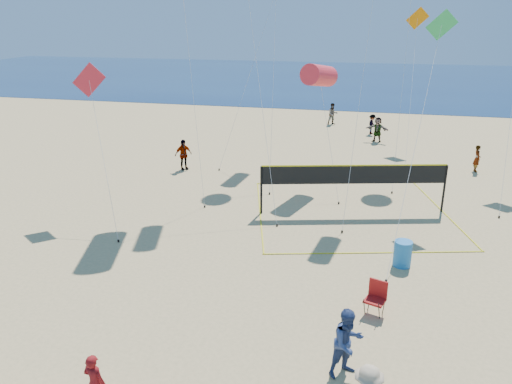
% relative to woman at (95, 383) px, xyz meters
% --- Properties ---
extents(ground, '(120.00, 120.00, 0.00)m').
position_rel_woman_xyz_m(ground, '(2.69, 2.27, -0.76)').
color(ground, tan).
rests_on(ground, ground).
extents(ocean, '(140.00, 50.00, 0.03)m').
position_rel_woman_xyz_m(ocean, '(2.69, 64.27, -0.74)').
color(ocean, '#10264D').
rests_on(ocean, ground).
extents(woman, '(0.60, 0.44, 1.52)m').
position_rel_woman_xyz_m(woman, '(0.00, 0.00, 0.00)').
color(woman, maroon).
rests_on(woman, ground).
extents(bystander_a, '(1.15, 1.12, 1.87)m').
position_rel_woman_xyz_m(bystander_a, '(5.52, 2.56, 0.17)').
color(bystander_a, navy).
rests_on(bystander_a, ground).
extents(far_person_0, '(1.05, 1.07, 1.80)m').
position_rel_woman_xyz_m(far_person_0, '(-4.87, 18.34, 0.14)').
color(far_person_0, gray).
rests_on(far_person_0, ground).
extents(far_person_1, '(1.71, 0.95, 1.76)m').
position_rel_woman_xyz_m(far_person_1, '(6.18, 27.88, 0.12)').
color(far_person_1, gray).
rests_on(far_person_1, ground).
extents(far_person_2, '(0.43, 0.61, 1.57)m').
position_rel_woman_xyz_m(far_person_2, '(11.82, 21.80, 0.02)').
color(far_person_2, gray).
rests_on(far_person_2, ground).
extents(far_person_3, '(1.04, 0.94, 1.74)m').
position_rel_woman_xyz_m(far_person_3, '(2.57, 33.14, 0.11)').
color(far_person_3, gray).
rests_on(far_person_3, ground).
extents(far_person_4, '(0.82, 1.09, 1.49)m').
position_rel_woman_xyz_m(far_person_4, '(5.79, 30.31, -0.01)').
color(far_person_4, gray).
rests_on(far_person_4, ground).
extents(camp_chair, '(0.72, 0.84, 1.19)m').
position_rel_woman_xyz_m(camp_chair, '(6.23, 5.55, -0.15)').
color(camp_chair, '#9C1311').
rests_on(camp_chair, ground).
extents(trash_barrel, '(0.74, 0.74, 0.97)m').
position_rel_woman_xyz_m(trash_barrel, '(7.15, 8.89, -0.28)').
color(trash_barrel, '#1C6DB7').
rests_on(trash_barrel, ground).
extents(volleyball_net, '(10.43, 10.32, 2.29)m').
position_rel_woman_xyz_m(volleyball_net, '(5.12, 13.74, 0.80)').
color(volleyball_net, black).
rests_on(volleyball_net, ground).
extents(kite_3, '(3.57, 3.81, 6.69)m').
position_rel_woman_xyz_m(kite_3, '(-6.47, 11.83, 4.85)').
color(kite_3, red).
rests_on(kite_3, ground).
extents(kite_4, '(2.50, 8.86, 8.88)m').
position_rel_woman_xyz_m(kite_4, '(8.22, 15.44, 6.74)').
color(kite_4, green).
rests_on(kite_4, ground).
extents(kite_9, '(1.50, 8.59, 9.12)m').
position_rel_woman_xyz_m(kite_9, '(8.18, 28.38, 7.01)').
color(kite_9, orange).
rests_on(kite_9, ground).
extents(kite_10, '(2.46, 4.55, 6.40)m').
position_rel_woman_xyz_m(kite_10, '(2.93, 17.82, 4.94)').
color(kite_10, red).
rests_on(kite_10, ground).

